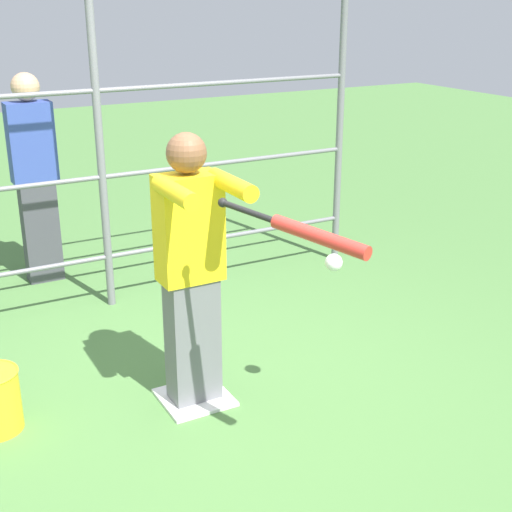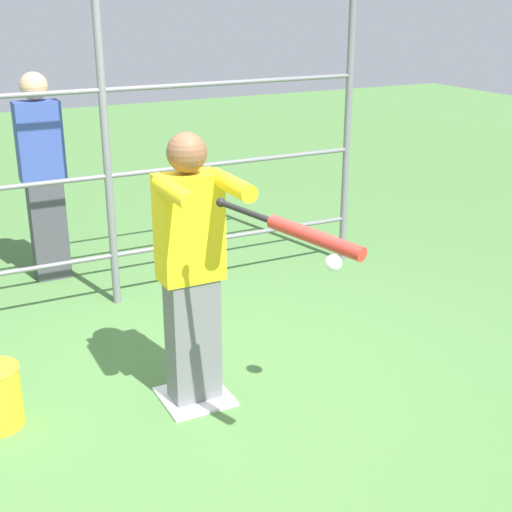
% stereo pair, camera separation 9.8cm
% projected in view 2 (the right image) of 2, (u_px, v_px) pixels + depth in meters
% --- Properties ---
extents(ground_plane, '(24.00, 24.00, 0.00)m').
position_uv_depth(ground_plane, '(195.00, 398.00, 4.30)').
color(ground_plane, '#4C7A3D').
extents(home_plate, '(0.40, 0.40, 0.02)m').
position_uv_depth(home_plate, '(195.00, 396.00, 4.29)').
color(home_plate, white).
rests_on(home_plate, ground).
extents(fence_backstop, '(4.30, 0.06, 2.67)m').
position_uv_depth(fence_backstop, '(105.00, 134.00, 5.17)').
color(fence_backstop, slate).
rests_on(fence_backstop, ground).
extents(batter, '(0.41, 0.54, 1.61)m').
position_uv_depth(batter, '(192.00, 264.00, 3.98)').
color(batter, slate).
rests_on(batter, ground).
extents(baseball_bat_swinging, '(0.33, 0.84, 0.11)m').
position_uv_depth(baseball_bat_swinging, '(302.00, 232.00, 3.15)').
color(baseball_bat_swinging, black).
extents(softball_in_flight, '(0.10, 0.10, 0.10)m').
position_uv_depth(softball_in_flight, '(333.00, 263.00, 3.81)').
color(softball_in_flight, white).
extents(bystander_behind_fence, '(0.36, 0.22, 1.72)m').
position_uv_depth(bystander_behind_fence, '(43.00, 175.00, 5.83)').
color(bystander_behind_fence, '#3F3F47').
rests_on(bystander_behind_fence, ground).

